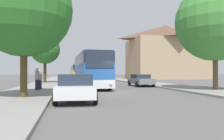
{
  "coord_description": "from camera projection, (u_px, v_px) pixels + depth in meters",
  "views": [
    {
      "loc": [
        -4.14,
        -17.09,
        1.58
      ],
      "look_at": [
        1.47,
        9.95,
        1.88
      ],
      "focal_mm": 35.0,
      "sensor_mm": 36.0,
      "label": 1
    }
  ],
  "objects": [
    {
      "name": "bus_front",
      "position": [
        91.0,
        70.0,
        22.27
      ],
      "size": [
        3.08,
        10.37,
        3.4
      ],
      "rotation": [
        0.0,
        0.0,
        0.03
      ],
      "color": "silver",
      "rests_on": "ground_plane"
    },
    {
      "name": "parked_car_left_curb",
      "position": [
        76.0,
        87.0,
        11.8
      ],
      "size": [
        2.3,
        4.34,
        1.48
      ],
      "rotation": [
        0.0,
        0.0,
        -0.05
      ],
      "color": "silver",
      "rests_on": "ground_plane"
    },
    {
      "name": "sidewalk_right",
      "position": [
        197.0,
        90.0,
        18.97
      ],
      "size": [
        4.0,
        120.0,
        0.15
      ],
      "primitive_type": "cube",
      "color": "gray",
      "rests_on": "ground_plane"
    },
    {
      "name": "tree_left_far",
      "position": [
        24.0,
        9.0,
        12.8
      ],
      "size": [
        5.67,
        5.67,
        8.01
      ],
      "color": "#513D23",
      "rests_on": "sidewalk_left"
    },
    {
      "name": "bus_rear",
      "position": [
        77.0,
        72.0,
        50.51
      ],
      "size": [
        2.97,
        11.92,
        3.26
      ],
      "rotation": [
        0.0,
        0.0,
        0.02
      ],
      "color": "#2D2D2D",
      "rests_on": "ground_plane"
    },
    {
      "name": "bus_stop_sign",
      "position": [
        24.0,
        73.0,
        17.72
      ],
      "size": [
        0.08,
        0.45,
        2.25
      ],
      "color": "gray",
      "rests_on": "sidewalk_left"
    },
    {
      "name": "tree_left_near",
      "position": [
        45.0,
        49.0,
        30.62
      ],
      "size": [
        4.13,
        4.13,
        6.76
      ],
      "color": "#47331E",
      "rests_on": "sidewalk_left"
    },
    {
      "name": "ground_plane",
      "position": [
        119.0,
        92.0,
        17.55
      ],
      "size": [
        300.0,
        300.0,
        0.0
      ],
      "primitive_type": "plane",
      "color": "#565454",
      "rests_on": "ground"
    },
    {
      "name": "tree_right_near",
      "position": [
        215.0,
        22.0,
        18.31
      ],
      "size": [
        6.58,
        6.58,
        8.98
      ],
      "color": "brown",
      "rests_on": "sidewalk_right"
    },
    {
      "name": "parked_car_right_far",
      "position": [
        106.0,
        76.0,
        46.5
      ],
      "size": [
        2.13,
        4.56,
        1.52
      ],
      "rotation": [
        0.0,
        0.0,
        3.17
      ],
      "color": "red",
      "rests_on": "ground_plane"
    },
    {
      "name": "pedestrian_walking_back",
      "position": [
        37.0,
        79.0,
        17.68
      ],
      "size": [
        0.36,
        0.36,
        1.78
      ],
      "rotation": [
        0.0,
        0.0,
        2.77
      ],
      "color": "#23232D",
      "rests_on": "sidewalk_left"
    },
    {
      "name": "parked_car_right_near",
      "position": [
        141.0,
        80.0,
        24.76
      ],
      "size": [
        2.15,
        4.24,
        1.35
      ],
      "rotation": [
        0.0,
        0.0,
        3.16
      ],
      "color": "slate",
      "rests_on": "ground_plane"
    },
    {
      "name": "sidewalk_left",
      "position": [
        27.0,
        93.0,
        16.13
      ],
      "size": [
        4.0,
        120.0,
        0.15
      ],
      "primitive_type": "cube",
      "color": "gray",
      "rests_on": "ground_plane"
    },
    {
      "name": "bus_middle",
      "position": [
        83.0,
        71.0,
        35.7
      ],
      "size": [
        3.07,
        11.0,
        3.54
      ],
      "rotation": [
        0.0,
        0.0,
        -0.03
      ],
      "color": "gray",
      "rests_on": "ground_plane"
    },
    {
      "name": "pedestrian_waiting_near",
      "position": [
        37.0,
        78.0,
        20.97
      ],
      "size": [
        0.36,
        0.36,
        1.75
      ],
      "rotation": [
        0.0,
        0.0,
        1.77
      ],
      "color": "#23232D",
      "rests_on": "sidewalk_left"
    },
    {
      "name": "building_right_background",
      "position": [
        166.0,
        52.0,
        52.96
      ],
      "size": [
        17.11,
        11.98,
        13.03
      ],
      "color": "tan",
      "rests_on": "ground_plane"
    },
    {
      "name": "pedestrian_waiting_far",
      "position": [
        40.0,
        80.0,
        18.66
      ],
      "size": [
        0.36,
        0.36,
        1.62
      ],
      "rotation": [
        0.0,
        0.0,
        2.03
      ],
      "color": "#23232D",
      "rests_on": "sidewalk_left"
    }
  ]
}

